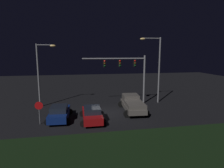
# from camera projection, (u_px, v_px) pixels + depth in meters

# --- Properties ---
(ground_plane) EXTENTS (80.00, 80.00, 0.00)m
(ground_plane) POSITION_uv_depth(u_px,v_px,m) (103.00, 113.00, 21.67)
(ground_plane) COLOR black
(grass_median) EXTENTS (22.84, 6.79, 0.10)m
(grass_median) POSITION_uv_depth(u_px,v_px,m) (120.00, 152.00, 13.03)
(grass_median) COLOR black
(grass_median) RESTS_ON ground_plane
(pickup_truck) EXTENTS (3.11, 5.52, 1.80)m
(pickup_truck) POSITION_uv_depth(u_px,v_px,m) (132.00, 103.00, 22.18)
(pickup_truck) COLOR #514C47
(pickup_truck) RESTS_ON ground_plane
(car_sedan) EXTENTS (2.49, 4.40, 1.51)m
(car_sedan) POSITION_uv_depth(u_px,v_px,m) (92.00, 114.00, 19.01)
(car_sedan) COLOR maroon
(car_sedan) RESTS_ON ground_plane
(car_sedan_far) EXTENTS (2.61, 4.48, 1.51)m
(car_sedan_far) POSITION_uv_depth(u_px,v_px,m) (59.00, 113.00, 19.39)
(car_sedan_far) COLOR navy
(car_sedan_far) RESTS_ON ground_plane
(traffic_signal_gantry) EXTENTS (8.32, 0.56, 6.50)m
(traffic_signal_gantry) POSITION_uv_depth(u_px,v_px,m) (127.00, 68.00, 24.68)
(traffic_signal_gantry) COLOR slate
(traffic_signal_gantry) RESTS_ON ground_plane
(street_lamp_left) EXTENTS (2.36, 0.44, 7.93)m
(street_lamp_left) POSITION_uv_depth(u_px,v_px,m) (42.00, 68.00, 23.50)
(street_lamp_left) COLOR slate
(street_lamp_left) RESTS_ON ground_plane
(street_lamp_right) EXTENTS (2.92, 0.44, 8.87)m
(street_lamp_right) POSITION_uv_depth(u_px,v_px,m) (156.00, 62.00, 25.42)
(street_lamp_right) COLOR slate
(street_lamp_right) RESTS_ON ground_plane
(stop_sign) EXTENTS (0.76, 0.08, 2.23)m
(stop_sign) POSITION_uv_depth(u_px,v_px,m) (39.00, 109.00, 18.04)
(stop_sign) COLOR slate
(stop_sign) RESTS_ON ground_plane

